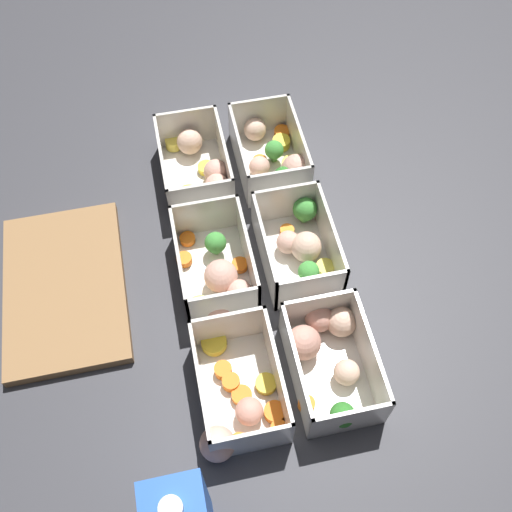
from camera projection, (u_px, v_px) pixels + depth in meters
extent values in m
plane|color=#38383D|center=(256.00, 265.00, 0.94)|extent=(4.00, 4.00, 0.00)
cube|color=silver|center=(329.00, 372.00, 0.85)|extent=(0.17, 0.11, 0.00)
cube|color=silver|center=(369.00, 355.00, 0.82)|extent=(0.17, 0.01, 0.08)
cube|color=silver|center=(295.00, 370.00, 0.81)|extent=(0.17, 0.01, 0.08)
cube|color=silver|center=(350.00, 421.00, 0.77)|extent=(0.01, 0.11, 0.08)
cube|color=silver|center=(317.00, 310.00, 0.86)|extent=(0.01, 0.11, 0.08)
sphere|color=beige|center=(347.00, 372.00, 0.83)|extent=(0.05, 0.05, 0.04)
cylinder|color=#407A37|center=(341.00, 419.00, 0.80)|extent=(0.01, 0.01, 0.02)
sphere|color=#2D7228|center=(342.00, 415.00, 0.79)|extent=(0.03, 0.03, 0.03)
cylinder|color=orange|center=(306.00, 404.00, 0.82)|extent=(0.03, 0.03, 0.01)
sphere|color=tan|center=(304.00, 343.00, 0.84)|extent=(0.07, 0.07, 0.05)
sphere|color=beige|center=(342.00, 322.00, 0.86)|extent=(0.05, 0.05, 0.04)
sphere|color=tan|center=(319.00, 318.00, 0.87)|extent=(0.05, 0.05, 0.04)
cube|color=silver|center=(296.00, 257.00, 0.95)|extent=(0.17, 0.11, 0.00)
cube|color=silver|center=(330.00, 239.00, 0.92)|extent=(0.17, 0.01, 0.08)
cube|color=silver|center=(264.00, 250.00, 0.91)|extent=(0.17, 0.01, 0.08)
cube|color=silver|center=(311.00, 291.00, 0.88)|extent=(0.01, 0.11, 0.08)
cube|color=silver|center=(285.00, 203.00, 0.96)|extent=(0.01, 0.11, 0.08)
cylinder|color=#519448|center=(308.00, 278.00, 0.92)|extent=(0.01, 0.01, 0.01)
sphere|color=#42933D|center=(309.00, 271.00, 0.90)|extent=(0.03, 0.03, 0.03)
cylinder|color=#519448|center=(304.00, 217.00, 0.98)|extent=(0.01, 0.01, 0.01)
sphere|color=#42933D|center=(305.00, 209.00, 0.96)|extent=(0.04, 0.04, 0.04)
cylinder|color=#DBC647|center=(325.00, 268.00, 0.93)|extent=(0.03, 0.03, 0.02)
sphere|color=#D19E8C|center=(288.00, 242.00, 0.94)|extent=(0.05, 0.05, 0.04)
sphere|color=beige|center=(307.00, 249.00, 0.93)|extent=(0.06, 0.06, 0.05)
cylinder|color=orange|center=(287.00, 231.00, 0.97)|extent=(0.03, 0.03, 0.01)
cube|color=silver|center=(269.00, 165.00, 1.05)|extent=(0.17, 0.11, 0.00)
cube|color=silver|center=(298.00, 145.00, 1.03)|extent=(0.17, 0.01, 0.08)
cube|color=silver|center=(239.00, 155.00, 1.01)|extent=(0.17, 0.01, 0.08)
cube|color=silver|center=(280.00, 187.00, 0.98)|extent=(0.01, 0.11, 0.08)
cube|color=silver|center=(259.00, 116.00, 1.06)|extent=(0.01, 0.11, 0.08)
cylinder|color=#407A37|center=(283.00, 185.00, 1.02)|extent=(0.01, 0.01, 0.01)
sphere|color=#2D7228|center=(284.00, 177.00, 1.00)|extent=(0.04, 0.04, 0.04)
cylinder|color=yellow|center=(281.00, 143.00, 1.07)|extent=(0.03, 0.03, 0.02)
cylinder|color=#519448|center=(274.00, 157.00, 1.05)|extent=(0.01, 0.01, 0.01)
sphere|color=#42933D|center=(274.00, 150.00, 1.03)|extent=(0.03, 0.03, 0.03)
cylinder|color=orange|center=(282.00, 133.00, 1.08)|extent=(0.04, 0.04, 0.01)
cylinder|color=yellow|center=(271.00, 194.00, 1.01)|extent=(0.04, 0.04, 0.01)
cylinder|color=#DBC647|center=(292.00, 165.00, 1.04)|extent=(0.05, 0.05, 0.01)
cylinder|color=orange|center=(260.00, 162.00, 1.04)|extent=(0.03, 0.03, 0.01)
sphere|color=beige|center=(255.00, 129.00, 1.07)|extent=(0.05, 0.05, 0.04)
sphere|color=#D19E8C|center=(260.00, 167.00, 1.02)|extent=(0.04, 0.04, 0.04)
sphere|color=#D19E8C|center=(296.00, 169.00, 1.01)|extent=(0.06, 0.06, 0.05)
cube|color=silver|center=(240.00, 391.00, 0.83)|extent=(0.17, 0.11, 0.00)
cube|color=silver|center=(277.00, 374.00, 0.81)|extent=(0.17, 0.01, 0.08)
cube|color=silver|center=(201.00, 389.00, 0.80)|extent=(0.17, 0.01, 0.08)
cube|color=silver|center=(252.00, 442.00, 0.76)|extent=(0.01, 0.11, 0.08)
cube|color=silver|center=(228.00, 327.00, 0.84)|extent=(0.01, 0.11, 0.08)
cylinder|color=orange|center=(223.00, 370.00, 0.84)|extent=(0.03, 0.03, 0.01)
sphere|color=tan|center=(249.00, 411.00, 0.80)|extent=(0.05, 0.05, 0.04)
cylinder|color=orange|center=(242.00, 396.00, 0.82)|extent=(0.04, 0.04, 0.01)
cylinder|color=orange|center=(231.00, 382.00, 0.83)|extent=(0.04, 0.04, 0.01)
cylinder|color=yellow|center=(266.00, 384.00, 0.83)|extent=(0.04, 0.04, 0.01)
cylinder|color=orange|center=(275.00, 412.00, 0.81)|extent=(0.03, 0.03, 0.01)
cylinder|color=orange|center=(239.00, 443.00, 0.79)|extent=(0.04, 0.04, 0.01)
cylinder|color=orange|center=(279.00, 429.00, 0.80)|extent=(0.03, 0.03, 0.01)
sphere|color=#D19E8C|center=(217.00, 444.00, 0.77)|extent=(0.06, 0.06, 0.05)
cylinder|color=yellow|center=(214.00, 343.00, 0.86)|extent=(0.04, 0.04, 0.01)
cube|color=silver|center=(216.00, 272.00, 0.94)|extent=(0.17, 0.11, 0.00)
cube|color=silver|center=(248.00, 253.00, 0.91)|extent=(0.17, 0.01, 0.08)
cube|color=silver|center=(180.00, 266.00, 0.90)|extent=(0.17, 0.01, 0.08)
cube|color=silver|center=(224.00, 307.00, 0.86)|extent=(0.01, 0.11, 0.08)
cube|color=silver|center=(205.00, 216.00, 0.95)|extent=(0.01, 0.11, 0.08)
cylinder|color=#519448|center=(216.00, 249.00, 0.95)|extent=(0.01, 0.01, 0.01)
sphere|color=#42933D|center=(215.00, 243.00, 0.93)|extent=(0.03, 0.03, 0.03)
cylinder|color=yellow|center=(234.00, 308.00, 0.89)|extent=(0.04, 0.04, 0.01)
cylinder|color=orange|center=(184.00, 259.00, 0.94)|extent=(0.03, 0.03, 0.01)
cylinder|color=orange|center=(240.00, 266.00, 0.93)|extent=(0.03, 0.03, 0.01)
sphere|color=#D19E8C|center=(239.00, 292.00, 0.89)|extent=(0.04, 0.04, 0.04)
sphere|color=tan|center=(218.00, 309.00, 0.88)|extent=(0.05, 0.05, 0.04)
sphere|color=#D19E8C|center=(221.00, 276.00, 0.90)|extent=(0.07, 0.07, 0.05)
cylinder|color=#DBC647|center=(200.00, 308.00, 0.89)|extent=(0.05, 0.05, 0.01)
cylinder|color=orange|center=(188.00, 239.00, 0.96)|extent=(0.03, 0.03, 0.01)
cube|color=silver|center=(196.00, 176.00, 1.04)|extent=(0.17, 0.11, 0.00)
cube|color=silver|center=(224.00, 157.00, 1.01)|extent=(0.17, 0.01, 0.08)
cube|color=silver|center=(163.00, 167.00, 1.00)|extent=(0.17, 0.01, 0.08)
cube|color=silver|center=(202.00, 200.00, 0.96)|extent=(0.01, 0.11, 0.08)
cube|color=silver|center=(187.00, 127.00, 1.05)|extent=(0.01, 0.11, 0.08)
sphere|color=#D19E8C|center=(217.00, 186.00, 1.00)|extent=(0.06, 0.06, 0.04)
sphere|color=#D19E8C|center=(216.00, 172.00, 1.01)|extent=(0.05, 0.05, 0.04)
cylinder|color=yellow|center=(194.00, 208.00, 0.99)|extent=(0.04, 0.04, 0.01)
cylinder|color=#DBC647|center=(173.00, 143.00, 1.06)|extent=(0.04, 0.04, 0.02)
sphere|color=tan|center=(207.00, 197.00, 0.99)|extent=(0.05, 0.05, 0.04)
sphere|color=beige|center=(190.00, 142.00, 1.05)|extent=(0.05, 0.05, 0.04)
cylinder|color=yellow|center=(206.00, 168.00, 1.04)|extent=(0.04, 0.04, 0.01)
cylinder|color=yellow|center=(189.00, 195.00, 1.01)|extent=(0.04, 0.04, 0.01)
cylinder|color=white|center=(171.00, 509.00, 0.57)|extent=(0.02, 0.02, 0.01)
cube|color=olive|center=(65.00, 288.00, 0.91)|extent=(0.28, 0.18, 0.02)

